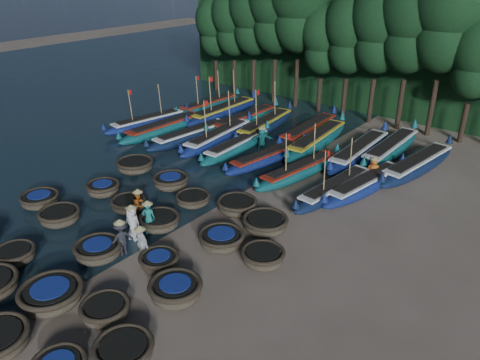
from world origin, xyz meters
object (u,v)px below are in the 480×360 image
Objects in this scene: coracle_19 at (263,256)px; long_boat_9 at (209,105)px; coracle_13 at (159,261)px; fisherman_3 at (121,237)px; coracle_15 at (103,188)px; coracle_16 at (129,204)px; long_boat_6 at (300,171)px; coracle_20 at (135,165)px; coracle_9 at (124,351)px; fisherman_6 at (373,170)px; long_boat_10 at (223,112)px; coracle_7 at (51,295)px; long_boat_14 at (317,140)px; coracle_24 at (265,223)px; fisherman_4 at (141,242)px; coracle_6 at (15,255)px; coracle_14 at (176,290)px; long_boat_5 at (267,158)px; long_boat_17 at (418,165)px; coracle_8 at (105,310)px; fisherman_0 at (133,222)px; long_boat_0 at (148,122)px; long_boat_1 at (165,128)px; coracle_21 at (171,181)px; long_boat_15 at (359,151)px; coracle_12 at (98,250)px; coracle_11 at (60,216)px; long_boat_3 at (218,137)px; coracle_22 at (193,199)px; fisherman_2 at (139,203)px; coracle_10 at (40,199)px; fisherman_1 at (148,217)px; long_boat_8 at (366,184)px; long_boat_4 at (237,146)px; coracle_18 at (221,239)px; long_boat_11 at (244,120)px; long_boat_12 at (265,125)px; long_boat_16 at (391,149)px; coracle_17 at (160,221)px; long_boat_7 at (336,189)px; coracle_23 at (237,205)px; fisherman_5 at (262,139)px.

long_boat_9 reaches higher than coracle_19.
fisherman_3 reaches higher than coracle_13.
coracle_16 is at bearing -5.78° from coracle_15.
coracle_20 is at bearing -138.59° from long_boat_6.
coracle_20 is (-11.30, 9.76, 0.04)m from coracle_9.
fisherman_6 is at bearing 75.78° from coracle_13.
coracle_7 is at bearing -66.30° from long_boat_10.
long_boat_14 is at bearing 57.44° from coracle_20.
fisherman_4 is (-2.78, -5.17, 0.42)m from coracle_24.
coracle_14 reaches higher than coracle_6.
long_boat_5 is 0.85× the size of long_boat_17.
coracle_14 reaches higher than coracle_8.
coracle_9 is 7.37m from fisherman_0.
fisherman_6 is at bearing -32.22° from long_boat_14.
long_boat_0 reaches higher than long_boat_1.
coracle_21 is 0.29× the size of long_boat_1.
coracle_19 is 0.22× the size of long_boat_15.
coracle_16 is (-2.33, 3.51, -0.03)m from coracle_12.
coracle_8 is 1.01× the size of coracle_11.
long_boat_3 is (-2.63, 9.91, 0.15)m from coracle_16.
coracle_22 is 0.25× the size of long_boat_1.
fisherman_2 is at bearing -88.24° from long_boat_5.
coracle_7 is 1.42× the size of coracle_13.
coracle_9 is 0.27× the size of long_boat_17.
long_boat_1 reaches higher than coracle_20.
long_boat_3 reaches higher than coracle_11.
long_boat_9 is at bearing 103.86° from coracle_10.
fisherman_1 is at bearing 62.24° from coracle_6.
coracle_14 is (4.58, 0.20, 0.04)m from coracle_12.
long_boat_5 is (-6.08, 8.64, 0.09)m from coracle_19.
long_boat_4 is at bearing -171.36° from long_boat_8.
coracle_18 is at bearing 71.75° from coracle_13.
coracle_12 is 3.71m from fisherman_2.
long_boat_9 is 0.87× the size of long_boat_15.
long_boat_11 is (5.41, 4.81, 0.06)m from long_boat_0.
coracle_8 is at bearing -76.99° from long_boat_12.
long_boat_16 is at bearing 15.62° from long_boat_14.
long_boat_8 is (9.19, 0.03, 0.01)m from long_boat_4.
long_boat_11 is at bearing 113.52° from coracle_17.
fisherman_6 is (0.78, -4.39, 0.27)m from long_boat_16.
fisherman_0 is (0.24, -10.79, 0.41)m from long_boat_5.
long_boat_7 is 6.26m from long_boat_17.
coracle_23 is at bearing -59.66° from long_boat_5.
fisherman_5 is (4.35, 13.58, 0.45)m from coracle_10.
fisherman_3 reaches higher than coracle_24.
long_boat_8 is 4.13× the size of fisherman_3.
long_boat_14 is at bearing 102.99° from coracle_14.
long_boat_15 is at bearing -146.92° from fisherman_1.
coracle_8 is 1.15× the size of fisherman_3.
coracle_16 is at bearing -175.43° from coracle_19.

